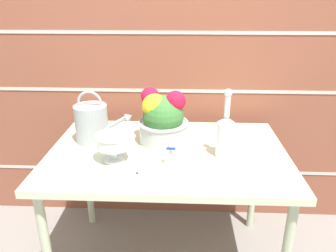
{
  "coord_description": "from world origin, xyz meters",
  "views": [
    {
      "loc": [
        0.07,
        -1.52,
        1.49
      ],
      "look_at": [
        0.0,
        0.04,
        0.86
      ],
      "focal_mm": 35.0,
      "sensor_mm": 36.0,
      "label": 1
    }
  ],
  "objects_px": {
    "crystal_pedestal_bowl": "(113,143)",
    "glass_decanter": "(225,134)",
    "flower_planter": "(163,119)",
    "figurine_vase": "(171,154)",
    "watering_can": "(92,123)"
  },
  "relations": [
    {
      "from": "glass_decanter",
      "to": "figurine_vase",
      "type": "xyz_separation_m",
      "value": [
        -0.26,
        -0.11,
        -0.06
      ]
    },
    {
      "from": "flower_planter",
      "to": "figurine_vase",
      "type": "xyz_separation_m",
      "value": [
        0.06,
        -0.27,
        -0.07
      ]
    },
    {
      "from": "figurine_vase",
      "to": "flower_planter",
      "type": "bearing_deg",
      "value": 101.54
    },
    {
      "from": "flower_planter",
      "to": "watering_can",
      "type": "bearing_deg",
      "value": -178.48
    },
    {
      "from": "glass_decanter",
      "to": "figurine_vase",
      "type": "height_order",
      "value": "glass_decanter"
    },
    {
      "from": "figurine_vase",
      "to": "crystal_pedestal_bowl",
      "type": "bearing_deg",
      "value": 171.2
    },
    {
      "from": "glass_decanter",
      "to": "crystal_pedestal_bowl",
      "type": "bearing_deg",
      "value": -172.73
    },
    {
      "from": "crystal_pedestal_bowl",
      "to": "glass_decanter",
      "type": "height_order",
      "value": "glass_decanter"
    },
    {
      "from": "watering_can",
      "to": "flower_planter",
      "type": "relative_size",
      "value": 1.08
    },
    {
      "from": "watering_can",
      "to": "glass_decanter",
      "type": "distance_m",
      "value": 0.71
    },
    {
      "from": "crystal_pedestal_bowl",
      "to": "glass_decanter",
      "type": "relative_size",
      "value": 0.5
    },
    {
      "from": "glass_decanter",
      "to": "figurine_vase",
      "type": "bearing_deg",
      "value": -156.81
    },
    {
      "from": "crystal_pedestal_bowl",
      "to": "glass_decanter",
      "type": "distance_m",
      "value": 0.54
    },
    {
      "from": "crystal_pedestal_bowl",
      "to": "figurine_vase",
      "type": "distance_m",
      "value": 0.28
    },
    {
      "from": "flower_planter",
      "to": "figurine_vase",
      "type": "height_order",
      "value": "flower_planter"
    }
  ]
}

